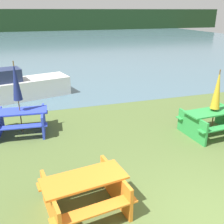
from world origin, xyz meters
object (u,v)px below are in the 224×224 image
at_px(picnic_table_orange, 85,191).
at_px(umbrella_navy, 16,81).
at_px(umbrella_gold, 217,90).
at_px(picnic_table_green, 213,120).
at_px(boat, 14,87).
at_px(picnic_table_blue, 21,119).

height_order(picnic_table_orange, umbrella_navy, umbrella_navy).
bearing_deg(picnic_table_orange, umbrella_gold, 25.35).
bearing_deg(picnic_table_green, umbrella_navy, 161.77).
height_order(umbrella_gold, boat, umbrella_gold).
relative_size(picnic_table_green, umbrella_navy, 0.83).
xyz_separation_m(picnic_table_blue, umbrella_navy, (0.00, -0.00, 1.27)).
relative_size(picnic_table_orange, boat, 0.38).
relative_size(umbrella_gold, umbrella_navy, 0.89).
relative_size(picnic_table_orange, umbrella_navy, 0.76).
bearing_deg(umbrella_gold, picnic_table_blue, 161.77).
bearing_deg(umbrella_navy, picnic_table_green, -18.23).
bearing_deg(picnic_table_green, umbrella_gold, 135.00).
distance_m(picnic_table_orange, umbrella_navy, 4.52).
bearing_deg(umbrella_navy, picnic_table_blue, 116.57).
distance_m(picnic_table_blue, umbrella_gold, 6.29).
relative_size(picnic_table_orange, picnic_table_green, 0.91).
xyz_separation_m(umbrella_gold, boat, (-6.19, 5.75, -0.94)).
height_order(picnic_table_orange, picnic_table_green, picnic_table_green).
bearing_deg(boat, umbrella_navy, -99.84).
distance_m(picnic_table_green, picnic_table_blue, 6.21).
height_order(picnic_table_orange, boat, boat).
bearing_deg(boat, umbrella_gold, -57.15).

